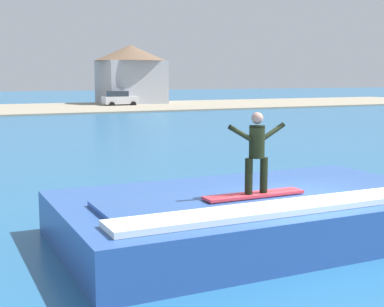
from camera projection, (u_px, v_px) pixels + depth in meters
ground_plane at (301, 251)px, 11.12m from camera, size 260.00×260.00×0.00m
wave_crest at (255, 214)px, 12.03m from camera, size 8.51×4.78×1.08m
surfboard at (254, 195)px, 11.23m from camera, size 2.22×0.42×0.06m
surfer at (257, 148)px, 11.08m from camera, size 1.33×0.32×1.67m
shoreline_bank at (3, 109)px, 57.49m from camera, size 120.00×19.68×0.18m
car_far_shore at (119, 99)px, 64.24m from camera, size 4.02×2.20×1.86m
house_gabled_white at (131, 72)px, 69.01m from camera, size 9.18×9.18×7.49m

